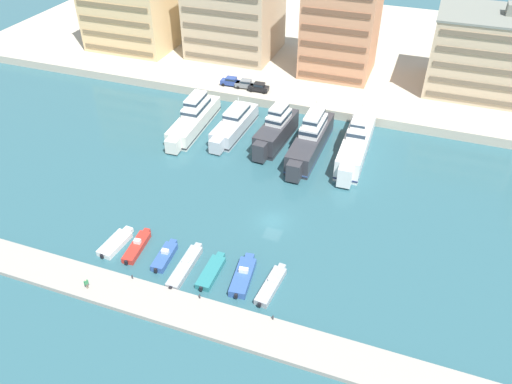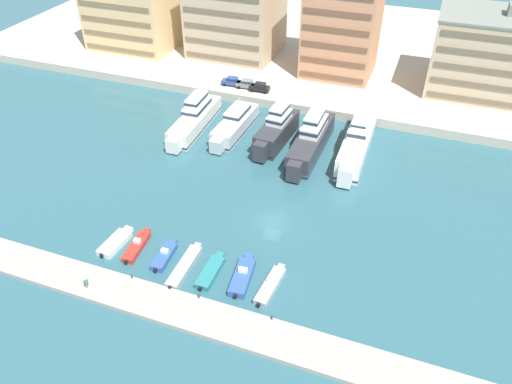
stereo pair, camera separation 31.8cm
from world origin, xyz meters
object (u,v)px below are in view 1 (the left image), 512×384
Objects in this scene: yacht_silver_left at (234,124)px; motorboat_grey_mid_right at (271,285)px; yacht_charcoal_center_left at (311,139)px; car_blue_far_left at (231,81)px; motorboat_blue_mid_left at (165,256)px; motorboat_white_far_left at (116,243)px; motorboat_blue_center_right at (243,276)px; motorboat_red_left at (137,246)px; motorboat_grey_center_left at (185,266)px; pedestrian_near_edge at (86,283)px; yacht_white_center at (357,141)px; yacht_ivory_far_left at (194,118)px; yacht_charcoal_mid_left at (276,130)px; car_grey_left at (246,84)px; motorboat_teal_center at (211,272)px; car_black_mid_left at (259,87)px.

yacht_silver_left reaches higher than motorboat_grey_mid_right.
yacht_charcoal_center_left is 26.90m from car_blue_far_left.
motorboat_blue_mid_left is at bearing -83.85° from yacht_silver_left.
motorboat_white_far_left is 0.86× the size of motorboat_blue_center_right.
yacht_charcoal_center_left reaches higher than car_blue_far_left.
motorboat_red_left is 7.85m from motorboat_grey_center_left.
pedestrian_near_edge reaches higher than motorboat_grey_center_left.
motorboat_blue_mid_left is (-18.63, -33.96, -2.00)m from yacht_white_center.
yacht_charcoal_mid_left reaches higher than yacht_ivory_far_left.
car_blue_far_left is 56.70m from pedestrian_near_edge.
motorboat_grey_center_left is at bearing -78.08° from car_grey_left.
yacht_silver_left reaches higher than motorboat_white_far_left.
car_grey_left is at bearing 114.29° from motorboat_grey_mid_right.
yacht_charcoal_mid_left is 42.58m from pedestrian_near_edge.
motorboat_white_far_left is (3.73, -32.59, -1.66)m from yacht_ivory_far_left.
motorboat_white_far_left is at bearing 179.78° from motorboat_blue_mid_left.
yacht_charcoal_center_left is 3.11× the size of motorboat_white_far_left.
motorboat_grey_center_left is at bearing 38.48° from pedestrian_near_edge.
car_blue_far_left reaches higher than motorboat_grey_center_left.
pedestrian_near_edge is (1.39, -8.32, 1.10)m from motorboat_white_far_left.
yacht_ivory_far_left is 0.90× the size of yacht_white_center.
motorboat_grey_center_left is (6.95, -34.26, -1.28)m from yacht_silver_left.
motorboat_blue_mid_left is 10.98m from motorboat_blue_center_right.
motorboat_teal_center is (2.30, -33.37, -2.04)m from yacht_charcoal_mid_left.
yacht_charcoal_center_left is at bearing -164.90° from yacht_white_center.
car_blue_far_left is at bearing 134.07° from yacht_charcoal_mid_left.
yacht_charcoal_center_left reaches higher than motorboat_red_left.
yacht_white_center is 38.79m from motorboat_blue_mid_left.
yacht_charcoal_center_left reaches higher than yacht_white_center.
yacht_white_center reaches higher than motorboat_grey_center_left.
motorboat_white_far_left is (-26.16, -33.94, -2.06)m from yacht_white_center.
yacht_ivory_far_left reaches higher than pedestrian_near_edge.
motorboat_blue_mid_left is 1.42× the size of car_grey_left.
motorboat_grey_center_left reaches higher than motorboat_teal_center.
yacht_ivory_far_left is 7.70m from yacht_silver_left.
motorboat_blue_center_right is at bearing -69.48° from car_grey_left.
motorboat_grey_mid_right reaches higher than motorboat_white_far_left.
car_blue_far_left is 0.98× the size of car_grey_left.
motorboat_red_left is 1.64× the size of car_black_mid_left.
yacht_ivory_far_left is 1.26× the size of yacht_charcoal_mid_left.
car_grey_left is (-13.85, 48.60, 2.35)m from motorboat_teal_center.
yacht_white_center is (22.25, 0.46, 0.75)m from yacht_silver_left.
yacht_silver_left is 14.82m from yacht_charcoal_center_left.
motorboat_red_left is at bearing 171.57° from motorboat_grey_center_left.
motorboat_grey_mid_right is (10.21, -32.96, -1.99)m from yacht_charcoal_mid_left.
motorboat_grey_center_left is 2.02× the size of car_grey_left.
motorboat_white_far_left is at bearing -83.47° from yacht_ivory_far_left.
yacht_ivory_far_left reaches higher than yacht_silver_left.
yacht_charcoal_center_left is at bearing -41.86° from car_grey_left.
motorboat_blue_mid_left is (11.25, -32.62, -1.61)m from yacht_ivory_far_left.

